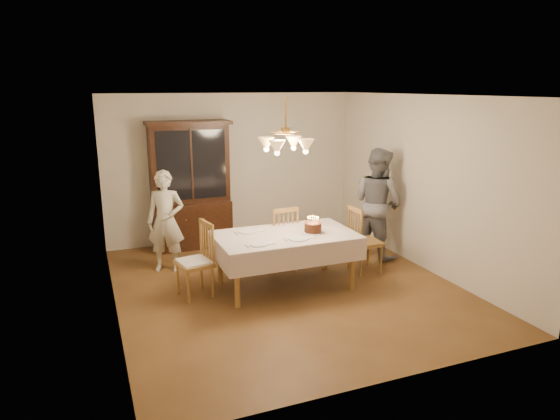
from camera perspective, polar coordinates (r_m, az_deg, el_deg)
name	(u,v)px	position (r m, az deg, el deg)	size (l,w,h in m)	color
ground	(285,286)	(7.05, 0.61, -8.68)	(5.00, 5.00, 0.00)	#573619
room_shell	(286,174)	(6.60, 0.64, 4.09)	(5.00, 5.00, 5.00)	white
dining_table	(285,239)	(6.82, 0.62, -3.37)	(1.90, 1.10, 0.76)	brown
china_hutch	(191,188)	(8.60, -10.18, 2.54)	(1.38, 0.54, 2.16)	black
chair_far_side	(281,242)	(7.51, 0.08, -3.62)	(0.46, 0.45, 1.00)	brown
chair_left_end	(195,263)	(6.67, -9.70, -6.04)	(0.50, 0.51, 1.00)	brown
chair_right_end	(365,243)	(7.56, 9.64, -3.72)	(0.42, 0.44, 1.00)	brown
elderly_woman	(166,221)	(7.59, -12.93, -1.27)	(0.56, 0.37, 1.53)	beige
adult_in_grey	(377,203)	(8.18, 11.06, 0.80)	(0.86, 0.67, 1.77)	slate
birthday_cake	(313,228)	(6.85, 3.78, -2.06)	(0.30, 0.30, 0.22)	white
place_setting_near_left	(260,244)	(6.35, -2.33, -3.92)	(0.38, 0.23, 0.02)	white
place_setting_near_right	(299,238)	(6.59, 2.19, -3.25)	(0.42, 0.27, 0.02)	white
place_setting_far_left	(248,231)	(6.90, -3.63, -2.46)	(0.40, 0.25, 0.02)	white
chandelier	(286,144)	(6.55, 0.65, 7.50)	(0.62, 0.62, 0.73)	#BF8C3F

